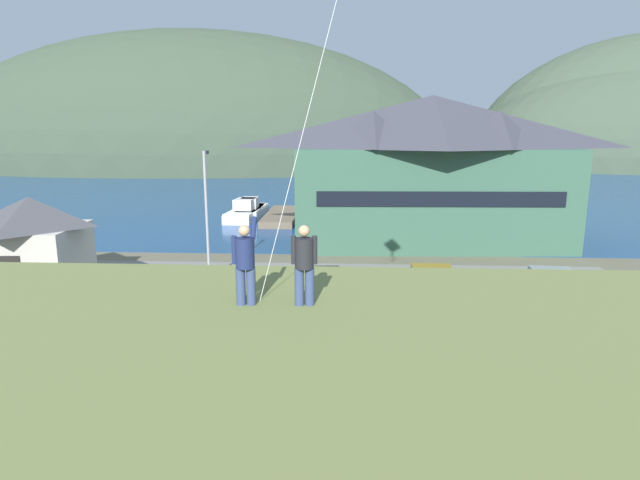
{
  "coord_description": "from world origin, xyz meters",
  "views": [
    {
      "loc": [
        3.06,
        -20.02,
        9.22
      ],
      "look_at": [
        1.54,
        9.0,
        3.03
      ],
      "focal_mm": 29.51,
      "sensor_mm": 36.0,
      "label": 1
    }
  ],
  "objects_px": {
    "parking_light_pole": "(207,208)",
    "moored_boat_wharfside": "(251,210)",
    "parked_car_front_row_end": "(382,331)",
    "parked_car_corner_spot": "(430,282)",
    "harbor_lodge": "(431,167)",
    "wharf_dock": "(282,216)",
    "parked_car_mid_row_far": "(228,321)",
    "parked_car_lone_by_shed": "(318,285)",
    "moored_boat_outer_mooring": "(317,216)",
    "person_kite_flyer": "(245,262)",
    "parked_car_back_row_left": "(219,286)",
    "parked_car_mid_row_near": "(127,285)",
    "storage_shed_near_lot": "(33,242)",
    "parked_car_front_row_silver": "(53,327)",
    "person_companion": "(304,263)",
    "parked_car_mid_row_center": "(553,285)",
    "moored_boat_inner_slip": "(247,212)"
  },
  "relations": [
    {
      "from": "parked_car_corner_spot",
      "to": "parking_light_pole",
      "type": "bearing_deg",
      "value": 166.98
    },
    {
      "from": "parked_car_corner_spot",
      "to": "parking_light_pole",
      "type": "relative_size",
      "value": 0.54
    },
    {
      "from": "parked_car_mid_row_far",
      "to": "parked_car_mid_row_near",
      "type": "bearing_deg",
      "value": 142.72
    },
    {
      "from": "storage_shed_near_lot",
      "to": "person_kite_flyer",
      "type": "bearing_deg",
      "value": -48.45
    },
    {
      "from": "moored_boat_outer_mooring",
      "to": "person_kite_flyer",
      "type": "height_order",
      "value": "person_kite_flyer"
    },
    {
      "from": "moored_boat_inner_slip",
      "to": "parked_car_corner_spot",
      "type": "bearing_deg",
      "value": -60.01
    },
    {
      "from": "parked_car_front_row_silver",
      "to": "wharf_dock",
      "type": "bearing_deg",
      "value": 80.37
    },
    {
      "from": "harbor_lodge",
      "to": "wharf_dock",
      "type": "xyz_separation_m",
      "value": [
        -13.23,
        10.91,
        -5.88
      ]
    },
    {
      "from": "moored_boat_wharfside",
      "to": "parked_car_front_row_end",
      "type": "distance_m",
      "value": 35.9
    },
    {
      "from": "moored_boat_inner_slip",
      "to": "person_companion",
      "type": "height_order",
      "value": "person_companion"
    },
    {
      "from": "harbor_lodge",
      "to": "parked_car_lone_by_shed",
      "type": "xyz_separation_m",
      "value": [
        -8.05,
        -15.41,
        -5.17
      ]
    },
    {
      "from": "person_kite_flyer",
      "to": "person_companion",
      "type": "distance_m",
      "value": 1.25
    },
    {
      "from": "parked_car_back_row_left",
      "to": "parked_car_front_row_silver",
      "type": "bearing_deg",
      "value": -131.98
    },
    {
      "from": "parked_car_mid_row_far",
      "to": "parked_car_lone_by_shed",
      "type": "distance_m",
      "value": 6.62
    },
    {
      "from": "storage_shed_near_lot",
      "to": "parked_car_front_row_silver",
      "type": "bearing_deg",
      "value": -55.68
    },
    {
      "from": "moored_boat_outer_mooring",
      "to": "person_kite_flyer",
      "type": "relative_size",
      "value": 4.71
    },
    {
      "from": "parking_light_pole",
      "to": "moored_boat_wharfside",
      "type": "bearing_deg",
      "value": 94.33
    },
    {
      "from": "wharf_dock",
      "to": "person_companion",
      "type": "relative_size",
      "value": 6.19
    },
    {
      "from": "harbor_lodge",
      "to": "storage_shed_near_lot",
      "type": "bearing_deg",
      "value": -151.16
    },
    {
      "from": "parked_car_front_row_end",
      "to": "person_companion",
      "type": "relative_size",
      "value": 2.43
    },
    {
      "from": "moored_boat_wharfside",
      "to": "parked_car_mid_row_center",
      "type": "distance_m",
      "value": 34.33
    },
    {
      "from": "moored_boat_inner_slip",
      "to": "person_kite_flyer",
      "type": "relative_size",
      "value": 4.67
    },
    {
      "from": "storage_shed_near_lot",
      "to": "parked_car_corner_spot",
      "type": "height_order",
      "value": "storage_shed_near_lot"
    },
    {
      "from": "moored_boat_wharfside",
      "to": "person_companion",
      "type": "relative_size",
      "value": 4.13
    },
    {
      "from": "storage_shed_near_lot",
      "to": "moored_boat_inner_slip",
      "type": "bearing_deg",
      "value": 72.94
    },
    {
      "from": "parked_car_back_row_left",
      "to": "parked_car_mid_row_near",
      "type": "bearing_deg",
      "value": -178.15
    },
    {
      "from": "storage_shed_near_lot",
      "to": "moored_boat_outer_mooring",
      "type": "relative_size",
      "value": 0.67
    },
    {
      "from": "moored_boat_inner_slip",
      "to": "parked_car_corner_spot",
      "type": "distance_m",
      "value": 29.9
    },
    {
      "from": "parked_car_front_row_silver",
      "to": "parked_car_front_row_end",
      "type": "xyz_separation_m",
      "value": [
        13.75,
        0.32,
        0.0
      ]
    },
    {
      "from": "moored_boat_inner_slip",
      "to": "parked_car_front_row_end",
      "type": "xyz_separation_m",
      "value": [
        11.9,
        -33.01,
        0.34
      ]
    },
    {
      "from": "wharf_dock",
      "to": "parked_car_front_row_silver",
      "type": "distance_m",
      "value": 33.4
    },
    {
      "from": "parked_car_front_row_end",
      "to": "parked_car_corner_spot",
      "type": "height_order",
      "value": "same"
    },
    {
      "from": "moored_boat_wharfside",
      "to": "parked_car_mid_row_far",
      "type": "distance_m",
      "value": 33.61
    },
    {
      "from": "parked_car_front_row_end",
      "to": "parked_car_mid_row_center",
      "type": "height_order",
      "value": "same"
    },
    {
      "from": "moored_boat_wharfside",
      "to": "harbor_lodge",
      "type": "bearing_deg",
      "value": -36.25
    },
    {
      "from": "parked_car_mid_row_center",
      "to": "parking_light_pole",
      "type": "height_order",
      "value": "parking_light_pole"
    },
    {
      "from": "parked_car_front_row_silver",
      "to": "person_companion",
      "type": "bearing_deg",
      "value": -39.69
    },
    {
      "from": "parked_car_mid_row_near",
      "to": "parked_car_corner_spot",
      "type": "relative_size",
      "value": 1.02
    },
    {
      "from": "parked_car_front_row_end",
      "to": "person_companion",
      "type": "distance_m",
      "value": 11.4
    },
    {
      "from": "moored_boat_outer_mooring",
      "to": "moored_boat_inner_slip",
      "type": "xyz_separation_m",
      "value": [
        -7.45,
        2.19,
        -0.0
      ]
    },
    {
      "from": "person_kite_flyer",
      "to": "moored_boat_inner_slip",
      "type": "bearing_deg",
      "value": 100.94
    },
    {
      "from": "harbor_lodge",
      "to": "parked_car_front_row_silver",
      "type": "xyz_separation_m",
      "value": [
        -18.82,
        -22.01,
        -5.17
      ]
    },
    {
      "from": "parked_car_lone_by_shed",
      "to": "parked_car_mid_row_near",
      "type": "bearing_deg",
      "value": -176.65
    },
    {
      "from": "parked_car_front_row_end",
      "to": "parked_car_mid_row_center",
      "type": "bearing_deg",
      "value": 36.05
    },
    {
      "from": "moored_boat_wharfside",
      "to": "parked_car_front_row_end",
      "type": "relative_size",
      "value": 1.7
    },
    {
      "from": "parked_car_mid_row_near",
      "to": "parked_car_lone_by_shed",
      "type": "bearing_deg",
      "value": 3.35
    },
    {
      "from": "wharf_dock",
      "to": "parking_light_pole",
      "type": "relative_size",
      "value": 1.37
    },
    {
      "from": "person_kite_flyer",
      "to": "storage_shed_near_lot",
      "type": "bearing_deg",
      "value": 131.55
    },
    {
      "from": "moored_boat_inner_slip",
      "to": "person_kite_flyer",
      "type": "xyz_separation_m",
      "value": [
        8.28,
        -42.82,
        5.74
      ]
    },
    {
      "from": "parked_car_back_row_left",
      "to": "moored_boat_wharfside",
      "type": "bearing_deg",
      "value": 97.0
    }
  ]
}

